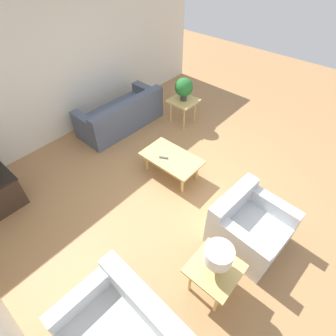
% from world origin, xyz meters
% --- Properties ---
extents(ground_plane, '(14.00, 14.00, 0.00)m').
position_xyz_m(ground_plane, '(0.00, 0.00, 0.00)').
color(ground_plane, '#A87A4C').
extents(wall_right, '(0.12, 7.20, 2.70)m').
position_xyz_m(wall_right, '(3.06, 0.00, 1.35)').
color(wall_right, silver).
rests_on(wall_right, ground_plane).
extents(sofa, '(0.87, 1.92, 0.73)m').
position_xyz_m(sofa, '(2.28, -0.55, 0.29)').
color(sofa, '#4C566B').
rests_on(sofa, ground_plane).
extents(armchair, '(0.98, 1.01, 0.77)m').
position_xyz_m(armchair, '(-1.25, 0.21, 0.30)').
color(armchair, silver).
rests_on(armchair, ground_plane).
extents(coffee_table, '(1.05, 0.63, 0.41)m').
position_xyz_m(coffee_table, '(0.45, -0.11, 0.37)').
color(coffee_table, tan).
rests_on(coffee_table, ground_plane).
extents(side_table_plant, '(0.57, 0.57, 0.56)m').
position_xyz_m(side_table_plant, '(1.38, -1.60, 0.48)').
color(side_table_plant, tan).
rests_on(side_table_plant, ground_plane).
extents(side_table_lamp, '(0.57, 0.57, 0.56)m').
position_xyz_m(side_table_lamp, '(-1.28, 1.15, 0.48)').
color(side_table_lamp, tan).
rests_on(side_table_lamp, ground_plane).
extents(potted_plant, '(0.39, 0.39, 0.49)m').
position_xyz_m(potted_plant, '(1.38, -1.60, 0.85)').
color(potted_plant, '#333338').
rests_on(potted_plant, side_table_plant).
extents(table_lamp, '(0.32, 0.32, 0.41)m').
position_xyz_m(table_lamp, '(-1.28, 1.15, 0.84)').
color(table_lamp, '#333333').
rests_on(table_lamp, side_table_lamp).
extents(remote_control, '(0.16, 0.11, 0.02)m').
position_xyz_m(remote_control, '(0.54, 0.00, 0.42)').
color(remote_control, '#4C4C51').
rests_on(remote_control, coffee_table).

